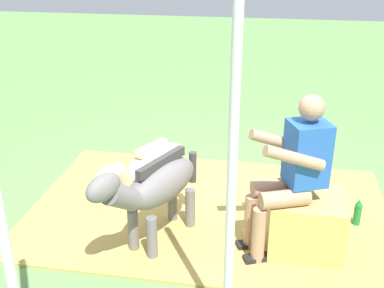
{
  "coord_description": "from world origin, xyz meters",
  "views": [
    {
      "loc": [
        -0.64,
        4.13,
        2.48
      ],
      "look_at": [
        0.11,
        -0.21,
        0.55
      ],
      "focal_mm": 44.6,
      "sensor_mm": 36.0,
      "label": 1
    }
  ],
  "objects_px": {
    "tent_pole_mid": "(3,234)",
    "hay_bale": "(306,224)",
    "pony_standing": "(155,187)",
    "soda_bottle": "(357,213)",
    "pony_lying": "(151,164)",
    "person_seated": "(292,170)",
    "tent_pole_left": "(232,188)"
  },
  "relations": [
    {
      "from": "person_seated",
      "to": "tent_pole_mid",
      "type": "bearing_deg",
      "value": 48.77
    },
    {
      "from": "pony_standing",
      "to": "tent_pole_mid",
      "type": "distance_m",
      "value": 1.73
    },
    {
      "from": "soda_bottle",
      "to": "tent_pole_left",
      "type": "xyz_separation_m",
      "value": [
        1.05,
        1.5,
        0.98
      ]
    },
    {
      "from": "person_seated",
      "to": "pony_standing",
      "type": "xyz_separation_m",
      "value": [
        1.1,
        0.08,
        -0.21
      ]
    },
    {
      "from": "pony_standing",
      "to": "tent_pole_left",
      "type": "relative_size",
      "value": 0.56
    },
    {
      "from": "person_seated",
      "to": "pony_lying",
      "type": "height_order",
      "value": "person_seated"
    },
    {
      "from": "pony_standing",
      "to": "tent_pole_mid",
      "type": "xyz_separation_m",
      "value": [
        0.37,
        1.59,
        0.56
      ]
    },
    {
      "from": "hay_bale",
      "to": "pony_lying",
      "type": "relative_size",
      "value": 0.46
    },
    {
      "from": "person_seated",
      "to": "tent_pole_left",
      "type": "distance_m",
      "value": 1.13
    },
    {
      "from": "pony_standing",
      "to": "person_seated",
      "type": "bearing_deg",
      "value": -175.8
    },
    {
      "from": "hay_bale",
      "to": "pony_standing",
      "type": "bearing_deg",
      "value": 5.66
    },
    {
      "from": "soda_bottle",
      "to": "tent_pole_left",
      "type": "relative_size",
      "value": 0.13
    },
    {
      "from": "person_seated",
      "to": "pony_lying",
      "type": "xyz_separation_m",
      "value": [
        1.44,
        -1.06,
        -0.59
      ]
    },
    {
      "from": "pony_standing",
      "to": "soda_bottle",
      "type": "xyz_separation_m",
      "value": [
        -1.76,
        -0.58,
        -0.42
      ]
    },
    {
      "from": "person_seated",
      "to": "tent_pole_mid",
      "type": "height_order",
      "value": "tent_pole_mid"
    },
    {
      "from": "pony_standing",
      "to": "pony_lying",
      "type": "bearing_deg",
      "value": -73.42
    },
    {
      "from": "pony_lying",
      "to": "tent_pole_mid",
      "type": "xyz_separation_m",
      "value": [
        0.02,
        2.73,
        0.93
      ]
    },
    {
      "from": "soda_bottle",
      "to": "pony_lying",
      "type": "bearing_deg",
      "value": -15.12
    },
    {
      "from": "hay_bale",
      "to": "pony_lying",
      "type": "bearing_deg",
      "value": -32.52
    },
    {
      "from": "hay_bale",
      "to": "tent_pole_mid",
      "type": "bearing_deg",
      "value": 46.58
    },
    {
      "from": "hay_bale",
      "to": "person_seated",
      "type": "height_order",
      "value": "person_seated"
    },
    {
      "from": "pony_standing",
      "to": "pony_lying",
      "type": "distance_m",
      "value": 1.25
    },
    {
      "from": "tent_pole_left",
      "to": "tent_pole_mid",
      "type": "height_order",
      "value": "same"
    },
    {
      "from": "hay_bale",
      "to": "tent_pole_left",
      "type": "relative_size",
      "value": 0.27
    },
    {
      "from": "tent_pole_mid",
      "to": "hay_bale",
      "type": "bearing_deg",
      "value": -133.42
    },
    {
      "from": "pony_lying",
      "to": "soda_bottle",
      "type": "xyz_separation_m",
      "value": [
        -2.1,
        0.57,
        -0.05
      ]
    },
    {
      "from": "hay_bale",
      "to": "tent_pole_left",
      "type": "xyz_separation_m",
      "value": [
        0.55,
        1.05,
        0.87
      ]
    },
    {
      "from": "pony_lying",
      "to": "person_seated",
      "type": "bearing_deg",
      "value": 143.57
    },
    {
      "from": "person_seated",
      "to": "hay_bale",
      "type": "bearing_deg",
      "value": -164.55
    },
    {
      "from": "person_seated",
      "to": "soda_bottle",
      "type": "height_order",
      "value": "person_seated"
    },
    {
      "from": "hay_bale",
      "to": "tent_pole_mid",
      "type": "distance_m",
      "value": 2.52
    },
    {
      "from": "pony_standing",
      "to": "soda_bottle",
      "type": "distance_m",
      "value": 1.9
    }
  ]
}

